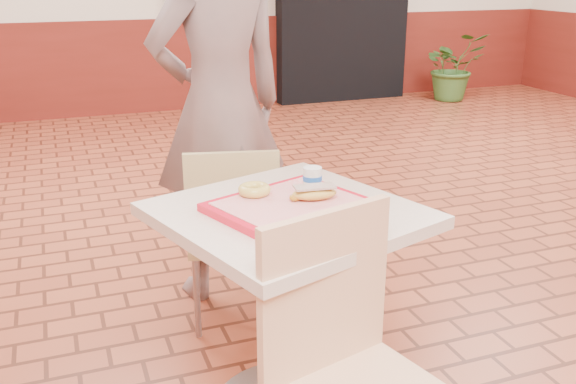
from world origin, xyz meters
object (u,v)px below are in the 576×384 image
object	(u,v)px
chair_main_back	(233,228)
customer	(220,107)
main_table	(288,281)
serving_tray	(288,205)
ring_donut	(254,190)
chair_main_front	(351,366)
long_john_donut	(313,193)
paper_cup	(312,179)
potted_plant	(453,66)

from	to	relation	value
chair_main_back	customer	size ratio (longest dim) A/B	0.45
main_table	serving_tray	world-z (taller)	serving_tray
chair_main_back	ring_donut	xyz separation A→B (m)	(-0.07, -0.57, 0.37)
chair_main_front	long_john_donut	size ratio (longest dim) A/B	5.77
chair_main_front	long_john_donut	xyz separation A→B (m)	(0.09, 0.48, 0.32)
serving_tray	paper_cup	bearing A→B (deg)	31.92
chair_main_front	potted_plant	size ratio (longest dim) A/B	1.16
long_john_donut	serving_tray	bearing A→B (deg)	170.53
long_john_donut	potted_plant	size ratio (longest dim) A/B	0.20
chair_main_back	ring_donut	bearing A→B (deg)	95.72
chair_main_back	serving_tray	xyz separation A→B (m)	(0.01, -0.67, 0.34)
chair_main_front	chair_main_back	world-z (taller)	chair_main_front
serving_tray	ring_donut	distance (m)	0.13
long_john_donut	potted_plant	world-z (taller)	long_john_donut
customer	ring_donut	xyz separation A→B (m)	(-0.13, -0.92, -0.09)
serving_tray	potted_plant	bearing A→B (deg)	50.84
ring_donut	paper_cup	distance (m)	0.20
chair_main_front	serving_tray	world-z (taller)	chair_main_front
chair_main_back	customer	bearing A→B (deg)	-85.47
serving_tray	main_table	bearing A→B (deg)	0.00
main_table	chair_main_front	distance (m)	0.50
serving_tray	potted_plant	world-z (taller)	serving_tray
chair_main_front	chair_main_back	xyz separation A→B (m)	(-0.01, 1.17, -0.05)
chair_main_back	long_john_donut	size ratio (longest dim) A/B	5.19
customer	long_john_donut	size ratio (longest dim) A/B	11.50
paper_cup	long_john_donut	bearing A→B (deg)	-110.23
ring_donut	main_table	bearing A→B (deg)	-49.97
long_john_donut	paper_cup	xyz separation A→B (m)	(0.03, 0.08, 0.02)
chair_main_back	potted_plant	size ratio (longest dim) A/B	1.04
serving_tray	chair_main_back	bearing A→B (deg)	90.80
chair_main_front	ring_donut	size ratio (longest dim) A/B	8.54
serving_tray	potted_plant	xyz separation A→B (m)	(3.87, 4.75, -0.41)
long_john_donut	chair_main_front	bearing A→B (deg)	-100.10
main_table	serving_tray	bearing A→B (deg)	0.00
customer	serving_tray	xyz separation A→B (m)	(-0.04, -1.02, -0.12)
ring_donut	paper_cup	bearing A→B (deg)	-7.97
chair_main_front	ring_donut	distance (m)	0.68
customer	ring_donut	distance (m)	0.93
chair_main_front	ring_donut	xyz separation A→B (m)	(-0.08, 0.60, 0.32)
customer	paper_cup	distance (m)	0.95
chair_main_front	long_john_donut	distance (m)	0.59
chair_main_front	potted_plant	distance (m)	6.52
customer	ring_donut	world-z (taller)	customer
ring_donut	long_john_donut	xyz separation A→B (m)	(0.17, -0.11, 0.00)
chair_main_front	main_table	bearing A→B (deg)	74.34
chair_main_back	chair_main_front	bearing A→B (deg)	103.36
customer	ring_donut	size ratio (longest dim) A/B	17.02
customer	long_john_donut	world-z (taller)	customer
serving_tray	paper_cup	size ratio (longest dim) A/B	5.74
chair_main_front	paper_cup	world-z (taller)	chair_main_front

